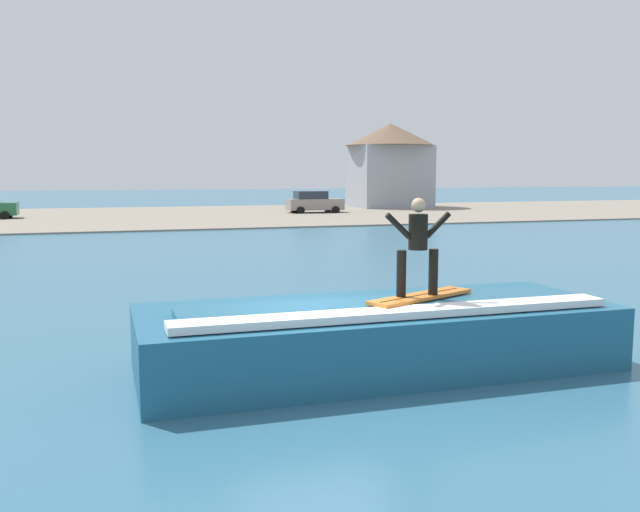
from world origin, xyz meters
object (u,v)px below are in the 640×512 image
Objects in this scene: wave_crest at (378,335)px; surfboard at (421,297)px; car_far_shore at (314,202)px; house_gabled_white at (390,160)px; surfer at (418,242)px.

surfboard is (0.68, -0.22, 0.67)m from wave_crest.
wave_crest is 3.62× the size of surfboard.
car_far_shore is 0.54× the size of house_gabled_white.
wave_crest is 1.74m from surfer.
wave_crest is at bearing 154.85° from surfer.
surfboard is at bearing -104.76° from car_far_shore.
surfboard is at bearing -18.15° from wave_crest.
wave_crest is 0.98m from surfboard.
surfboard is 0.95m from surfer.
wave_crest is at bearing -113.61° from house_gabled_white.
surfboard is 54.12m from house_gabled_white.
surfer is at bearing -104.86° from car_far_shore.
surfer is (-0.09, -0.05, 0.95)m from surfboard.
surfer is 44.80m from car_far_shore.
surfboard is at bearing 29.01° from surfer.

